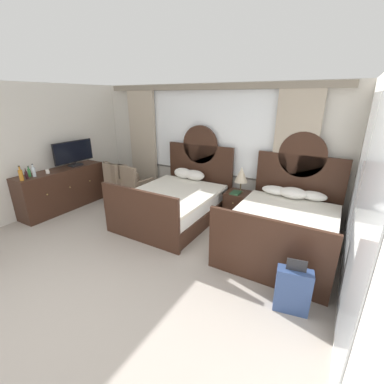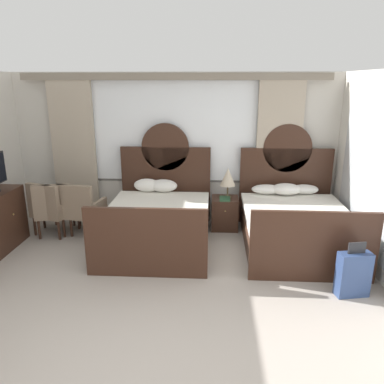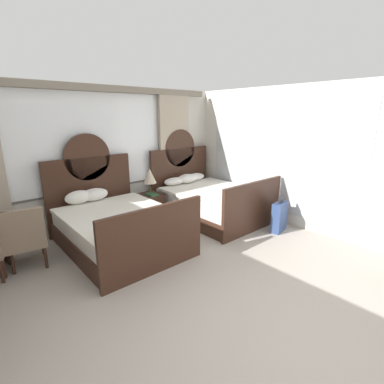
# 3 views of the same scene
# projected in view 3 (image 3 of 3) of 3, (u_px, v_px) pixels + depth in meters

# --- Properties ---
(ground_plane) EXTENTS (24.00, 24.00, 0.00)m
(ground_plane) POSITION_uv_depth(u_px,v_px,m) (289.00, 351.00, 2.68)
(ground_plane) COLOR #9E9389
(wall_back_window) EXTENTS (5.84, 0.22, 2.70)m
(wall_back_window) POSITION_uv_depth(u_px,v_px,m) (93.00, 154.00, 5.38)
(wall_back_window) COLOR beige
(wall_back_window) RESTS_ON ground_plane
(wall_right_mirror) EXTENTS (0.08, 4.85, 2.70)m
(wall_right_mirror) POSITION_uv_depth(u_px,v_px,m) (290.00, 157.00, 5.54)
(wall_right_mirror) COLOR beige
(wall_right_mirror) RESTS_ON ground_plane
(bed_near_window) EXTENTS (1.64, 2.21, 1.83)m
(bed_near_window) POSITION_uv_depth(u_px,v_px,m) (117.00, 225.00, 4.73)
(bed_near_window) COLOR #382116
(bed_near_window) RESTS_ON ground_plane
(bed_near_mirror) EXTENTS (1.64, 2.21, 1.83)m
(bed_near_mirror) POSITION_uv_depth(u_px,v_px,m) (210.00, 200.00, 6.12)
(bed_near_mirror) COLOR #382116
(bed_near_mirror) RESTS_ON ground_plane
(nightstand_between_beds) EXTENTS (0.47, 0.49, 0.56)m
(nightstand_between_beds) POSITION_uv_depth(u_px,v_px,m) (150.00, 207.00, 5.94)
(nightstand_between_beds) COLOR #382116
(nightstand_between_beds) RESTS_ON ground_plane
(table_lamp_on_nightstand) EXTENTS (0.27, 0.27, 0.53)m
(table_lamp_on_nightstand) POSITION_uv_depth(u_px,v_px,m) (150.00, 176.00, 5.81)
(table_lamp_on_nightstand) COLOR brown
(table_lamp_on_nightstand) RESTS_ON nightstand_between_beds
(book_on_nightstand) EXTENTS (0.18, 0.26, 0.03)m
(book_on_nightstand) POSITION_uv_depth(u_px,v_px,m) (152.00, 194.00, 5.79)
(book_on_nightstand) COLOR #285133
(book_on_nightstand) RESTS_ON nightstand_between_beds
(armchair_by_window_left) EXTENTS (0.70, 0.70, 0.93)m
(armchair_by_window_left) POSITION_uv_depth(u_px,v_px,m) (21.00, 236.00, 4.01)
(armchair_by_window_left) COLOR #84705B
(armchair_by_window_left) RESTS_ON ground_plane
(suitcase_on_floor) EXTENTS (0.42, 0.24, 0.71)m
(suitcase_on_floor) POSITION_uv_depth(u_px,v_px,m) (279.00, 217.00, 5.36)
(suitcase_on_floor) COLOR navy
(suitcase_on_floor) RESTS_ON ground_plane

